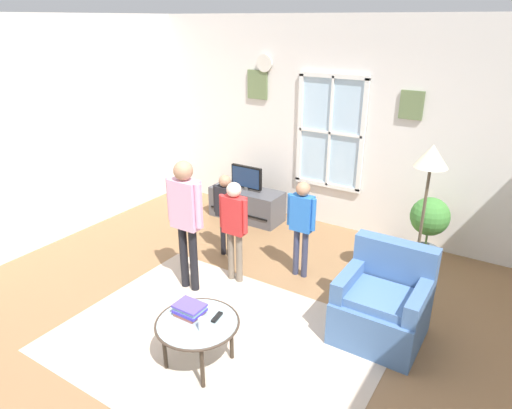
% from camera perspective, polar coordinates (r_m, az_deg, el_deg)
% --- Properties ---
extents(ground_plane, '(6.61, 6.13, 0.02)m').
position_cam_1_polar(ground_plane, '(4.54, -3.86, -15.41)').
color(ground_plane, olive).
extents(back_wall, '(6.01, 0.17, 2.83)m').
position_cam_1_polar(back_wall, '(6.24, 11.40, 9.40)').
color(back_wall, silver).
rests_on(back_wall, ground_plane).
extents(side_wall_left, '(0.12, 5.53, 2.83)m').
position_cam_1_polar(side_wall_left, '(6.12, -28.31, 6.92)').
color(side_wall_left, silver).
rests_on(side_wall_left, ground_plane).
extents(area_rug, '(2.86, 2.15, 0.01)m').
position_cam_1_polar(area_rug, '(4.40, -4.83, -16.61)').
color(area_rug, '#C6B29E').
rests_on(area_rug, ground_plane).
extents(tv_stand, '(1.08, 0.46, 0.45)m').
position_cam_1_polar(tv_stand, '(6.70, -1.16, 0.07)').
color(tv_stand, '#4C4C51').
rests_on(tv_stand, ground_plane).
extents(television, '(0.49, 0.08, 0.36)m').
position_cam_1_polar(television, '(6.56, -1.20, 3.41)').
color(television, '#4C4C4C').
rests_on(television, tv_stand).
extents(armchair, '(0.76, 0.74, 0.87)m').
position_cam_1_polar(armchair, '(4.43, 15.59, -12.04)').
color(armchair, '#476B9E').
rests_on(armchair, ground_plane).
extents(coffee_table, '(0.71, 0.71, 0.43)m').
position_cam_1_polar(coffee_table, '(3.95, -7.36, -14.76)').
color(coffee_table, '#99B2B7').
rests_on(coffee_table, ground_plane).
extents(book_stack, '(0.25, 0.19, 0.10)m').
position_cam_1_polar(book_stack, '(4.00, -8.32, -12.89)').
color(book_stack, '#94514A').
rests_on(book_stack, coffee_table).
extents(cup, '(0.07, 0.07, 0.11)m').
position_cam_1_polar(cup, '(3.81, -6.69, -14.70)').
color(cup, white).
rests_on(cup, coffee_table).
extents(remote_near_books, '(0.06, 0.14, 0.02)m').
position_cam_1_polar(remote_near_books, '(3.95, -4.93, -13.90)').
color(remote_near_books, black).
rests_on(remote_near_books, coffee_table).
extents(person_red_shirt, '(0.35, 0.16, 1.18)m').
position_cam_1_polar(person_red_shirt, '(4.91, -2.73, -2.06)').
color(person_red_shirt, '#726656').
rests_on(person_red_shirt, ground_plane).
extents(person_blue_shirt, '(0.34, 0.16, 1.14)m').
position_cam_1_polar(person_blue_shirt, '(5.04, 5.77, -1.77)').
color(person_blue_shirt, '#333851').
rests_on(person_blue_shirt, ground_plane).
extents(person_pink_shirt, '(0.44, 0.20, 1.46)m').
position_cam_1_polar(person_pink_shirt, '(4.74, -8.82, -0.90)').
color(person_pink_shirt, black).
rests_on(person_pink_shirt, ground_plane).
extents(person_black_shirt, '(0.32, 0.15, 1.06)m').
position_cam_1_polar(person_black_shirt, '(5.49, -3.86, -0.22)').
color(person_black_shirt, black).
rests_on(person_black_shirt, ground_plane).
extents(potted_plant_by_window, '(0.45, 0.45, 0.86)m').
position_cam_1_polar(potted_plant_by_window, '(5.69, 20.85, -2.31)').
color(potted_plant_by_window, '#4C565B').
rests_on(potted_plant_by_window, ground_plane).
extents(floor_lamp, '(0.32, 0.32, 1.68)m').
position_cam_1_polar(floor_lamp, '(4.64, 20.94, 3.77)').
color(floor_lamp, black).
rests_on(floor_lamp, ground_plane).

